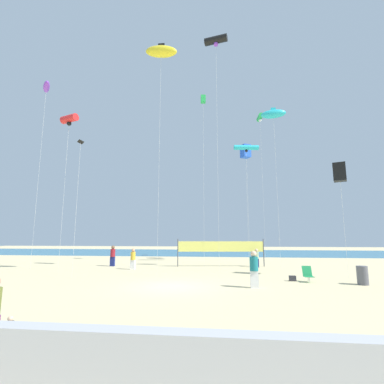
{
  "coord_description": "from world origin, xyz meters",
  "views": [
    {
      "loc": [
        2.9,
        -15.0,
        2.59
      ],
      "look_at": [
        -0.05,
        9.53,
        6.55
      ],
      "focal_mm": 26.13,
      "sensor_mm": 36.0,
      "label": 1
    }
  ],
  "objects_px": {
    "beachgoer_sage_shirt": "(257,257)",
    "kite_cyan_inflatable": "(273,114)",
    "beachgoer_teal_shirt": "(254,268)",
    "volleyball_net": "(221,248)",
    "trash_barrel": "(362,275)",
    "kite_black_box": "(340,172)",
    "folding_beach_chair": "(308,274)",
    "kite_green_box": "(203,100)",
    "kite_red_tube": "(69,119)",
    "kite_black_diamond": "(80,147)",
    "beachgoer_maroon_shirt": "(113,255)",
    "kite_cyan_tube": "(246,148)",
    "kite_green_tube": "(260,118)",
    "kite_black_tube": "(216,41)",
    "beach_handbag": "(293,278)",
    "beachgoer_mustard_shirt": "(133,258)",
    "toddler_figure": "(9,332)",
    "kite_yellow_inflatable": "(161,52)",
    "kite_violet_inflatable": "(46,87)",
    "kite_blue_box": "(246,151)"
  },
  "relations": [
    {
      "from": "kite_black_box",
      "to": "kite_red_tube",
      "type": "bearing_deg",
      "value": 179.41
    },
    {
      "from": "beachgoer_sage_shirt",
      "to": "kite_green_tube",
      "type": "xyz_separation_m",
      "value": [
        2.04,
        9.57,
        16.83
      ]
    },
    {
      "from": "kite_red_tube",
      "to": "kite_black_tube",
      "type": "height_order",
      "value": "kite_black_tube"
    },
    {
      "from": "kite_red_tube",
      "to": "kite_black_diamond",
      "type": "xyz_separation_m",
      "value": [
        2.32,
        -2.18,
        -3.1
      ]
    },
    {
      "from": "toddler_figure",
      "to": "beachgoer_mustard_shirt",
      "type": "xyz_separation_m",
      "value": [
        -2.41,
        15.89,
        0.48
      ]
    },
    {
      "from": "kite_green_tube",
      "to": "kite_black_tube",
      "type": "bearing_deg",
      "value": -111.3
    },
    {
      "from": "beach_handbag",
      "to": "kite_black_box",
      "type": "relative_size",
      "value": 0.05
    },
    {
      "from": "folding_beach_chair",
      "to": "kite_green_box",
      "type": "bearing_deg",
      "value": 148.88
    },
    {
      "from": "beachgoer_maroon_shirt",
      "to": "kite_green_box",
      "type": "distance_m",
      "value": 18.42
    },
    {
      "from": "toddler_figure",
      "to": "kite_blue_box",
      "type": "xyz_separation_m",
      "value": [
        7.42,
        24.58,
        11.71
      ]
    },
    {
      "from": "beachgoer_sage_shirt",
      "to": "kite_cyan_inflatable",
      "type": "bearing_deg",
      "value": -48.88
    },
    {
      "from": "beachgoer_sage_shirt",
      "to": "kite_black_box",
      "type": "xyz_separation_m",
      "value": [
        5.05,
        -5.79,
        6.02
      ]
    },
    {
      "from": "kite_green_box",
      "to": "kite_cyan_tube",
      "type": "xyz_separation_m",
      "value": [
        4.45,
        0.37,
        -5.42
      ]
    },
    {
      "from": "beach_handbag",
      "to": "kite_green_tube",
      "type": "height_order",
      "value": "kite_green_tube"
    },
    {
      "from": "beachgoer_maroon_shirt",
      "to": "kite_yellow_inflatable",
      "type": "relative_size",
      "value": 0.1
    },
    {
      "from": "volleyball_net",
      "to": "beachgoer_teal_shirt",
      "type": "bearing_deg",
      "value": -79.51
    },
    {
      "from": "kite_violet_inflatable",
      "to": "beachgoer_mustard_shirt",
      "type": "bearing_deg",
      "value": 7.47
    },
    {
      "from": "kite_green_box",
      "to": "kite_black_box",
      "type": "xyz_separation_m",
      "value": [
        9.81,
        -8.85,
        -10.33
      ]
    },
    {
      "from": "beachgoer_sage_shirt",
      "to": "kite_black_diamond",
      "type": "relative_size",
      "value": 0.17
    },
    {
      "from": "beach_handbag",
      "to": "kite_black_tube",
      "type": "bearing_deg",
      "value": 139.74
    },
    {
      "from": "trash_barrel",
      "to": "kite_cyan_inflatable",
      "type": "xyz_separation_m",
      "value": [
        -3.13,
        6.5,
        12.5
      ]
    },
    {
      "from": "kite_green_tube",
      "to": "kite_black_diamond",
      "type": "relative_size",
      "value": 1.97
    },
    {
      "from": "kite_black_tube",
      "to": "kite_yellow_inflatable",
      "type": "bearing_deg",
      "value": -149.66
    },
    {
      "from": "beachgoer_teal_shirt",
      "to": "volleyball_net",
      "type": "bearing_deg",
      "value": 81.96
    },
    {
      "from": "trash_barrel",
      "to": "kite_green_box",
      "type": "xyz_separation_m",
      "value": [
        -9.55,
        11.37,
        16.69
      ]
    },
    {
      "from": "beachgoer_sage_shirt",
      "to": "kite_black_box",
      "type": "height_order",
      "value": "kite_black_box"
    },
    {
      "from": "kite_black_diamond",
      "to": "kite_violet_inflatable",
      "type": "bearing_deg",
      "value": 146.07
    },
    {
      "from": "trash_barrel",
      "to": "kite_black_box",
      "type": "distance_m",
      "value": 6.84
    },
    {
      "from": "folding_beach_chair",
      "to": "trash_barrel",
      "type": "height_order",
      "value": "trash_barrel"
    },
    {
      "from": "beachgoer_teal_shirt",
      "to": "volleyball_net",
      "type": "height_order",
      "value": "volleyball_net"
    },
    {
      "from": "volleyball_net",
      "to": "kite_green_tube",
      "type": "distance_m",
      "value": 19.26
    },
    {
      "from": "volleyball_net",
      "to": "kite_cyan_tube",
      "type": "xyz_separation_m",
      "value": [
        2.76,
        3.23,
        10.13
      ]
    },
    {
      "from": "beachgoer_maroon_shirt",
      "to": "kite_red_tube",
      "type": "xyz_separation_m",
      "value": [
        -2.01,
        -4.97,
        10.77
      ]
    },
    {
      "from": "kite_green_tube",
      "to": "kite_black_box",
      "type": "height_order",
      "value": "kite_green_tube"
    },
    {
      "from": "trash_barrel",
      "to": "kite_green_tube",
      "type": "xyz_separation_m",
      "value": [
        -2.74,
        17.88,
        17.17
      ]
    },
    {
      "from": "folding_beach_chair",
      "to": "kite_blue_box",
      "type": "height_order",
      "value": "kite_blue_box"
    },
    {
      "from": "beachgoer_maroon_shirt",
      "to": "beachgoer_teal_shirt",
      "type": "xyz_separation_m",
      "value": [
        11.5,
        -9.35,
        0.03
      ]
    },
    {
      "from": "kite_green_box",
      "to": "kite_cyan_tube",
      "type": "distance_m",
      "value": 7.03
    },
    {
      "from": "kite_green_box",
      "to": "kite_yellow_inflatable",
      "type": "relative_size",
      "value": 1.02
    },
    {
      "from": "kite_green_tube",
      "to": "kite_red_tube",
      "type": "bearing_deg",
      "value": -137.82
    },
    {
      "from": "kite_green_tube",
      "to": "kite_black_tube",
      "type": "relative_size",
      "value": 0.93
    },
    {
      "from": "beachgoer_mustard_shirt",
      "to": "beachgoer_sage_shirt",
      "type": "xyz_separation_m",
      "value": [
        10.05,
        2.85,
        -0.05
      ]
    },
    {
      "from": "beachgoer_mustard_shirt",
      "to": "beachgoer_maroon_shirt",
      "type": "height_order",
      "value": "beachgoer_maroon_shirt"
    },
    {
      "from": "beachgoer_teal_shirt",
      "to": "beach_handbag",
      "type": "xyz_separation_m",
      "value": [
        2.45,
        2.54,
        -0.84
      ]
    },
    {
      "from": "beach_handbag",
      "to": "beachgoer_mustard_shirt",
      "type": "bearing_deg",
      "value": 158.02
    },
    {
      "from": "kite_red_tube",
      "to": "kite_black_diamond",
      "type": "height_order",
      "value": "kite_red_tube"
    },
    {
      "from": "kite_violet_inflatable",
      "to": "kite_black_diamond",
      "type": "bearing_deg",
      "value": -33.93
    },
    {
      "from": "kite_green_tube",
      "to": "kite_yellow_inflatable",
      "type": "xyz_separation_m",
      "value": [
        -9.3,
        -15.68,
        -1.07
      ]
    },
    {
      "from": "beachgoer_maroon_shirt",
      "to": "kite_red_tube",
      "type": "bearing_deg",
      "value": 175.52
    },
    {
      "from": "folding_beach_chair",
      "to": "beach_handbag",
      "type": "distance_m",
      "value": 0.9
    }
  ]
}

